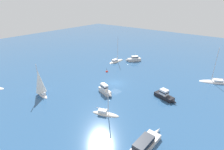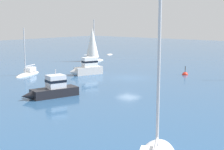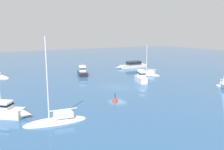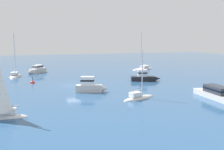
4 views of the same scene
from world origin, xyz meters
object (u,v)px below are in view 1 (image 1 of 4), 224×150
object	(u,v)px
powerboat	(144,144)
sailboat	(116,61)
powerboat_2	(165,95)
motor_cruiser	(134,59)
ketch_2	(40,84)
ketch	(105,114)
ketch_1	(214,82)
channel_buoy	(107,72)
powerboat_1	(105,90)

from	to	relation	value
powerboat	sailboat	xyz separation A→B (m)	(27.46, 26.24, -0.55)
powerboat	powerboat_2	distance (m)	15.40
powerboat	motor_cruiser	distance (m)	38.63
ketch_2	ketch	bearing A→B (deg)	-158.76
motor_cruiser	ketch_2	bearing A→B (deg)	32.32
powerboat	ketch_1	size ratio (longest dim) A/B	0.91
powerboat_2	channel_buoy	size ratio (longest dim) A/B	3.63
sailboat	motor_cruiser	size ratio (longest dim) A/B	1.78
ketch_1	ketch_2	world-z (taller)	ketch_1
ketch_2	powerboat_2	xyz separation A→B (m)	(15.83, -22.47, -1.96)
motor_cruiser	powerboat_2	bearing A→B (deg)	87.05
ketch_2	powerboat_1	distance (m)	14.54
powerboat	channel_buoy	size ratio (longest dim) A/B	5.70
ketch_2	powerboat_2	size ratio (longest dim) A/B	1.37
channel_buoy	ketch_2	bearing A→B (deg)	171.32
powerboat_2	motor_cruiser	world-z (taller)	motor_cruiser
ketch_1	channel_buoy	distance (m)	29.00
powerboat	powerboat_1	distance (m)	17.09
powerboat_1	sailboat	world-z (taller)	sailboat
motor_cruiser	channel_buoy	bearing A→B (deg)	35.03
ketch_1	powerboat_2	size ratio (longest dim) A/B	1.73
ketch_1	powerboat_2	xyz separation A→B (m)	(-15.67, 6.84, 0.61)
sailboat	channel_buoy	size ratio (longest dim) A/B	5.99
ketch_1	powerboat_2	bearing A→B (deg)	38.44
ketch	sailboat	distance (m)	29.85
sailboat	channel_buoy	bearing A→B (deg)	-152.42
sailboat	ketch	bearing A→B (deg)	-139.56
sailboat	channel_buoy	xyz separation A→B (m)	(-8.88, -3.35, -0.12)
ketch	channel_buoy	world-z (taller)	ketch
powerboat_1	ketch	bearing A→B (deg)	-31.44
sailboat	ketch_1	bearing A→B (deg)	-76.90
powerboat	powerboat_2	size ratio (longest dim) A/B	1.57
ketch	ketch_2	distance (m)	16.65
motor_cruiser	channel_buoy	world-z (taller)	motor_cruiser
ketch_1	powerboat_1	distance (m)	28.77
ketch	ketch_1	xyz separation A→B (m)	(28.11, -13.20, -0.01)
ketch_2	powerboat_1	size ratio (longest dim) A/B	1.59
sailboat	motor_cruiser	distance (m)	6.15
powerboat	ketch_1	distance (m)	30.90
ketch	sailboat	xyz separation A→B (m)	(24.87, 16.50, -0.02)
sailboat	motor_cruiser	world-z (taller)	sailboat
powerboat	sailboat	bearing A→B (deg)	45.22
powerboat_1	sailboat	xyz separation A→B (m)	(18.96, 11.42, -0.77)
powerboat	channel_buoy	world-z (taller)	powerboat
ketch_1	motor_cruiser	bearing A→B (deg)	-30.50
ketch_1	ketch_2	size ratio (longest dim) A/B	1.27
ketch	ketch_1	distance (m)	31.06
powerboat_1	channel_buoy	bearing A→B (deg)	146.54
powerboat_2	channel_buoy	bearing A→B (deg)	-174.57
ketch	powerboat_1	size ratio (longest dim) A/B	1.37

